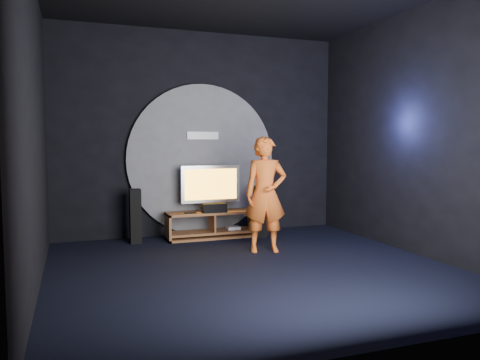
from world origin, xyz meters
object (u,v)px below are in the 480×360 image
object	(u,v)px
media_console	(212,226)
subwoofer	(259,226)
tv	(211,186)
tower_speaker_left	(135,216)
tower_speaker_right	(260,212)
player	(265,194)

from	to	relation	value
media_console	subwoofer	size ratio (longest dim) A/B	5.21
media_console	tv	size ratio (longest dim) A/B	1.51
tower_speaker_left	subwoofer	size ratio (longest dim) A/B	2.95
tower_speaker_right	tower_speaker_left	bearing A→B (deg)	173.59
subwoofer	player	bearing A→B (deg)	-107.76
media_console	tower_speaker_right	bearing A→B (deg)	-16.33
tv	player	world-z (taller)	player
tv	player	size ratio (longest dim) A/B	0.60
tower_speaker_left	tower_speaker_right	size ratio (longest dim) A/B	1.00
tv	tower_speaker_left	xyz separation A→B (m)	(-1.26, -0.06, -0.44)
tower_speaker_left	tower_speaker_right	bearing A→B (deg)	-6.41
media_console	player	bearing A→B (deg)	-69.32
player	tv	bearing A→B (deg)	121.97
tower_speaker_left	player	size ratio (longest dim) A/B	0.51
media_console	subwoofer	distance (m)	0.84
media_console	tower_speaker_left	world-z (taller)	tower_speaker_left
media_console	tv	xyz separation A→B (m)	(-0.01, 0.07, 0.67)
subwoofer	player	xyz separation A→B (m)	(-0.38, -1.20, 0.70)
tower_speaker_left	tower_speaker_right	xyz separation A→B (m)	(2.04, -0.23, 0.00)
tv	player	bearing A→B (deg)	-70.06
tower_speaker_left	media_console	bearing A→B (deg)	-0.13
media_console	tower_speaker_right	world-z (taller)	tower_speaker_right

